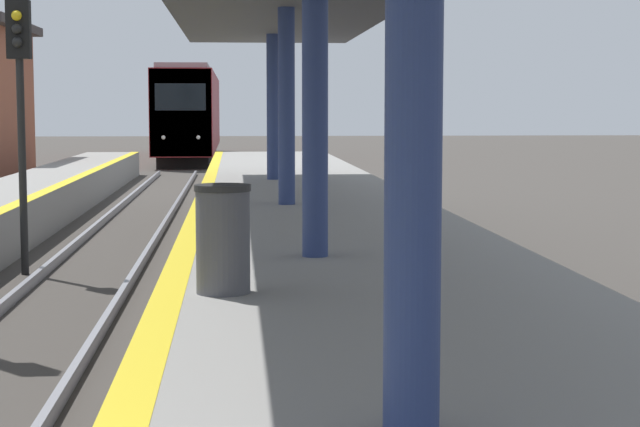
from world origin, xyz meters
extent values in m
cube|color=black|center=(0.00, 53.52, 0.28)|extent=(2.26, 19.16, 0.55)
cube|color=maroon|center=(0.00, 53.52, 2.44)|extent=(2.66, 21.29, 3.78)
cube|color=#E54C19|center=(0.00, 42.96, 2.44)|extent=(2.60, 0.16, 3.70)
cube|color=black|center=(0.00, 42.90, 3.10)|extent=(2.13, 0.06, 1.13)
cube|color=gray|center=(0.00, 53.52, 4.45)|extent=(2.26, 20.23, 0.24)
sphere|color=white|center=(-0.73, 42.90, 1.40)|extent=(0.18, 0.18, 0.18)
sphere|color=white|center=(0.73, 42.90, 1.40)|extent=(0.18, 0.18, 0.18)
cylinder|color=black|center=(-1.04, 14.42, 1.69)|extent=(0.12, 0.12, 3.37)
cube|color=black|center=(-1.04, 14.42, 3.82)|extent=(0.36, 0.20, 0.90)
sphere|color=yellow|center=(-1.04, 14.29, 4.03)|extent=(0.16, 0.16, 0.16)
sphere|color=black|center=(-1.04, 14.29, 3.82)|extent=(0.16, 0.16, 0.16)
sphere|color=black|center=(-1.04, 14.29, 3.62)|extent=(0.16, 0.16, 0.16)
cylinder|color=navy|center=(3.19, 2.88, 2.64)|extent=(0.30, 0.30, 3.48)
cylinder|color=navy|center=(3.19, 9.66, 2.64)|extent=(0.30, 0.30, 3.48)
cylinder|color=navy|center=(3.19, 16.43, 2.64)|extent=(0.30, 0.30, 3.48)
cylinder|color=navy|center=(3.19, 23.21, 2.64)|extent=(0.30, 0.30, 3.48)
cylinder|color=#4C4C51|center=(2.16, 7.25, 1.38)|extent=(0.50, 0.50, 0.95)
cylinder|color=#262626|center=(2.16, 7.25, 1.88)|extent=(0.52, 0.52, 0.06)
camera|label=1|loc=(2.27, -2.58, 2.61)|focal=60.00mm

